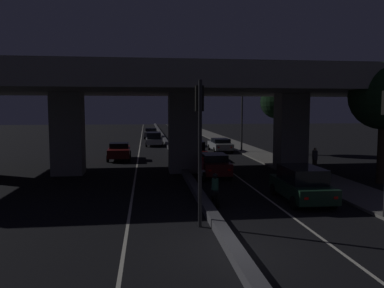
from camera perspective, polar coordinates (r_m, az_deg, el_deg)
The scene contains 22 objects.
ground_plane at distance 12.24m, azimuth 6.05°, elevation -15.95°, with size 200.00×200.00×0.00m, color black.
lane_line_left_inner at distance 46.32m, azimuth -7.92°, elevation -0.22°, with size 0.12×126.00×0.00m, color beige.
lane_line_right_inner at distance 46.70m, azimuth 0.34°, elevation -0.13°, with size 0.12×126.00×0.00m, color beige.
median_divider at distance 46.38m, azimuth -3.78°, elevation 0.03°, with size 0.47×126.00×0.34m, color #4C4C51.
sidewalk_right at distance 40.83m, azimuth 8.47°, elevation -0.88°, with size 2.98×126.00×0.13m, color slate.
elevated_overpass at distance 26.33m, azimuth -2.18°, elevation 8.62°, with size 35.10×13.20×7.93m.
traffic_light_left_of_median at distance 13.90m, azimuth 1.19°, elevation 2.45°, with size 0.30×0.49×5.51m.
street_lamp at distance 38.70m, azimuth 7.29°, elevation 6.24°, with size 1.99×0.32×8.74m.
car_dark_green_lead at distance 18.85m, azimuth 16.35°, elevation -5.82°, with size 2.10×4.36×1.68m.
car_dark_red_second at distance 25.00m, azimuth 3.34°, elevation -3.11°, with size 1.89×4.24×1.49m.
car_dark_red_third at distance 32.81m, azimuth 0.32°, elevation -0.91°, with size 2.17×4.51×1.68m.
car_silver_fourth at distance 39.55m, azimuth 4.32°, elevation -0.08°, with size 2.09×4.66×1.38m.
car_grey_fifth at distance 45.52m, azimuth -1.18°, elevation 0.74°, with size 2.02×4.78×1.53m.
car_dark_red_lead_oncoming at distance 33.46m, azimuth -11.03°, elevation -1.07°, with size 2.08×4.31×1.49m.
car_silver_second_oncoming at distance 45.56m, azimuth -5.82°, elevation 0.83°, with size 2.06×4.15×1.66m.
car_grey_third_oncoming at distance 57.11m, azimuth -6.26°, elevation 1.66°, with size 2.15×4.20×1.58m.
motorcycle_black_filtering_near at distance 17.58m, azimuth 3.54°, elevation -7.20°, with size 0.32×1.86×1.47m.
motorcycle_white_filtering_mid at distance 23.43m, azimuth 1.52°, elevation -4.03°, with size 0.33×1.93×1.49m.
motorcycle_blue_filtering_far at distance 31.51m, azimuth -0.71°, elevation -1.67°, with size 0.34×1.72×1.39m.
pedestrian_on_sidewalk at distance 27.71m, azimuth 18.20°, elevation -2.22°, with size 0.38×0.38×1.62m.
roadside_tree_kerbside_near at distance 24.89m, azimuth 27.18°, elevation 6.45°, with size 3.98×3.98×7.21m.
roadside_tree_kerbside_mid at distance 38.47m, azimuth 12.83°, elevation 6.18°, with size 3.34×3.34×6.83m.
Camera 1 is at (-2.62, -11.11, 4.44)m, focal length 35.00 mm.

